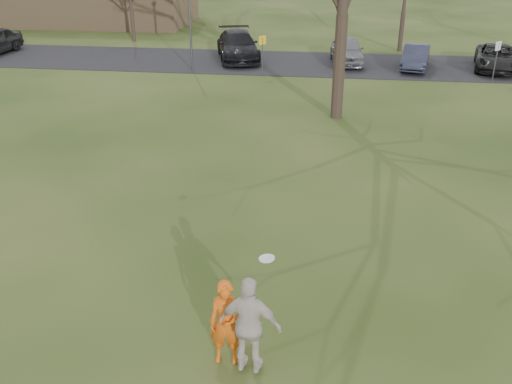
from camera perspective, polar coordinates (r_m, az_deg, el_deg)
ground at (r=11.54m, az=-2.66°, el=-15.32°), size 120.00×120.00×0.00m
parking_strip at (r=34.47m, az=4.62°, el=12.64°), size 62.00×6.50×0.04m
player_defender at (r=10.75m, az=-2.98°, el=-12.87°), size 0.66×0.46×1.73m
car_3 at (r=35.25m, az=-1.83°, el=14.35°), size 3.57×5.94×1.61m
car_4 at (r=34.62m, az=9.02°, el=13.77°), size 2.06×4.50×1.49m
car_5 at (r=34.08m, az=15.59°, el=12.81°), size 2.06×4.07×1.28m
car_6 at (r=35.28m, az=22.82°, el=12.23°), size 3.11×5.13×1.33m
catching_play at (r=10.39m, az=-0.59°, el=-13.14°), size 1.19×0.60×2.38m
sign_yellow at (r=31.42m, az=0.64°, el=14.14°), size 0.35×0.35×2.08m
sign_white at (r=32.30m, az=22.84°, el=12.54°), size 0.35×0.35×2.08m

